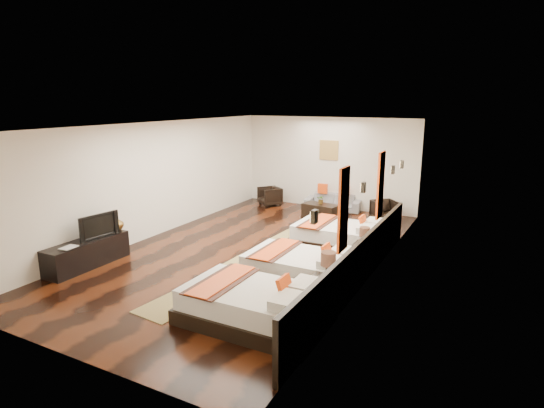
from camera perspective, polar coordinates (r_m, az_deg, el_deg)
The scene contains 30 objects.
floor at distance 10.05m, azimuth -2.60°, elevation -6.06°, with size 5.50×9.50×0.01m, color black.
ceiling at distance 9.49m, azimuth -2.78°, elevation 10.10°, with size 5.50×9.50×0.01m, color white.
back_wall at distance 13.92m, azimuth 7.29°, elevation 5.24°, with size 5.50×0.01×2.80m, color silver.
left_wall at distance 11.29m, azimuth -14.83°, elevation 3.03°, with size 0.01×9.50×2.80m, color silver.
right_wall at distance 8.64m, azimuth 13.25°, elevation 0.04°, with size 0.01×9.50×2.80m, color silver.
headboard_panel at distance 8.18m, azimuth 11.18°, elevation -7.56°, with size 0.08×6.60×0.90m, color black.
bed_near at distance 6.92m, azimuth -2.10°, elevation -12.78°, with size 2.20×1.38×0.84m.
bed_mid at distance 8.38m, azimuth 3.98°, elevation -8.12°, with size 2.10×1.32×0.80m.
bed_far at distance 10.33m, azimuth 8.97°, elevation -4.03°, with size 2.14×1.34×0.82m.
nightstand_a at distance 7.50m, azimuth 7.12°, elevation -10.43°, with size 0.46×0.46×0.92m.
nightstand_b at distance 9.37m, azimuth 11.67°, elevation -5.97°, with size 0.40×0.40×0.80m.
jute_mat_near at distance 7.76m, azimuth -12.54°, elevation -12.40°, with size 0.75×1.20×0.01m, color olive.
jute_mat_mid at distance 9.21m, azimuth -4.02°, elevation -7.89°, with size 0.75×1.20×0.01m, color olive.
jute_mat_far at distance 11.13m, azimuth 2.70°, elevation -4.07°, with size 0.75×1.20×0.01m, color olive.
tv_console at distance 9.83m, azimuth -22.58°, elevation -5.85°, with size 0.50×1.80×0.55m, color black.
tv at distance 9.80m, azimuth -21.53°, elevation -2.57°, with size 0.89×0.12×0.51m, color black.
book at distance 9.45m, azimuth -25.09°, elevation -5.01°, with size 0.23×0.31×0.03m, color black.
figurine at distance 10.21m, azimuth -19.35°, elevation -2.30°, with size 0.32×0.32×0.33m, color brown.
sofa at distance 13.75m, azimuth 7.82°, elevation 0.23°, with size 1.68×0.66×0.49m, color gray.
armchair_left at distance 14.24m, azimuth -0.30°, elevation 1.01°, with size 0.63×0.65×0.59m, color black.
armchair_right at distance 12.78m, azimuth 14.24°, elevation -0.84°, with size 0.63×0.65×0.59m, color black.
coffee_table at distance 12.83m, azimuth 6.24°, elevation -0.88°, with size 1.00×0.50×0.40m, color black.
table_plant at distance 12.78m, azimuth 6.31°, elevation 0.59°, with size 0.24×0.21×0.26m, color #2B6421.
orange_panel_a at distance 6.80m, azimuth 9.13°, elevation -0.73°, with size 0.04×0.40×1.30m, color #D86014.
orange_panel_b at distance 8.87m, azimuth 13.73°, elevation 2.34°, with size 0.04×0.40×1.30m, color #D86014.
sconce_near at distance 5.77m, azimuth 5.42°, elevation -1.62°, with size 0.07×0.12×0.18m.
sconce_mid at distance 7.80m, azimuth 11.61°, elevation 2.10°, with size 0.07×0.12×0.18m.
sconce_far at distance 9.91m, azimuth 15.21°, elevation 4.25°, with size 0.07×0.12×0.18m.
sconce_lounge at distance 10.78m, azimuth 16.28°, elevation 4.89°, with size 0.07×0.12×0.18m.
gold_artwork at distance 13.85m, azimuth 7.31°, elevation 6.87°, with size 0.60×0.04×0.60m, color #AD873F.
Camera 1 is at (4.81, -8.17, 3.33)m, focal length 29.39 mm.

